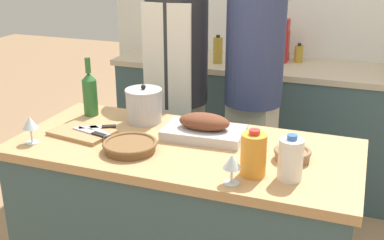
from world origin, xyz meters
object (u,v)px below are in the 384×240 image
(wine_bottle_green, at_px, (90,93))
(wine_glass_left, at_px, (30,124))
(milk_jug, at_px, (291,159))
(knife_chef, at_px, (105,135))
(mixing_bowl, at_px, (292,154))
(wine_glass_right, at_px, (232,163))
(roasting_pan, at_px, (204,128))
(stand_mixer, at_px, (277,43))
(cutting_board, at_px, (82,132))
(knife_bread, at_px, (99,127))
(person_cook_guest, at_px, (254,79))
(condiment_bottle_short, at_px, (218,50))
(condiment_bottle_extra, at_px, (299,54))
(juice_jug, at_px, (253,154))
(stock_pot, at_px, (144,105))
(person_cook_aproned, at_px, (177,81))
(wicker_basket, at_px, (130,146))
(knife_paring, at_px, (91,132))

(wine_bottle_green, bearing_deg, wine_glass_left, -96.86)
(milk_jug, distance_m, knife_chef, 0.84)
(mixing_bowl, xyz_separation_m, wine_glass_right, (-0.17, -0.28, 0.06))
(roasting_pan, height_order, stand_mixer, stand_mixer)
(cutting_board, height_order, knife_bread, knife_bread)
(knife_bread, bearing_deg, milk_jug, -10.56)
(roasting_pan, distance_m, knife_chef, 0.44)
(person_cook_guest, bearing_deg, condiment_bottle_short, 136.03)
(condiment_bottle_extra, bearing_deg, milk_jug, -82.27)
(cutting_board, height_order, milk_jug, milk_jug)
(knife_bread, bearing_deg, condiment_bottle_short, 84.73)
(knife_chef, bearing_deg, condiment_bottle_short, 87.96)
(juice_jug, distance_m, wine_bottle_green, 1.00)
(cutting_board, distance_m, stock_pot, 0.33)
(knife_chef, relative_size, person_cook_aproned, 0.13)
(juice_jug, xyz_separation_m, wine_glass_right, (-0.06, -0.10, -0.00))
(wicker_basket, xyz_separation_m, condiment_bottle_short, (-0.11, 1.57, 0.08))
(wine_glass_left, relative_size, person_cook_guest, 0.07)
(mixing_bowl, relative_size, milk_jug, 0.86)
(mixing_bowl, bearing_deg, juice_jug, -122.79)
(knife_chef, height_order, condiment_bottle_short, condiment_bottle_short)
(wine_glass_left, distance_m, person_cook_guest, 1.25)
(mixing_bowl, bearing_deg, wine_glass_left, -168.66)
(mixing_bowl, height_order, knife_bread, mixing_bowl)
(stand_mixer, distance_m, person_cook_guest, 0.86)
(roasting_pan, distance_m, cutting_board, 0.56)
(wicker_basket, distance_m, person_cook_guest, 0.98)
(roasting_pan, xyz_separation_m, condiment_bottle_short, (-0.35, 1.32, 0.06))
(juice_jug, distance_m, wine_glass_right, 0.11)
(wine_glass_left, distance_m, person_cook_aproned, 1.01)
(wine_glass_right, height_order, knife_paring, wine_glass_right)
(condiment_bottle_short, relative_size, person_cook_guest, 0.11)
(wine_glass_left, relative_size, person_cook_aproned, 0.07)
(knife_paring, xyz_separation_m, stand_mixer, (0.51, 1.70, 0.12))
(knife_chef, bearing_deg, mixing_bowl, 5.12)
(person_cook_guest, bearing_deg, person_cook_aproned, -162.25)
(wine_glass_right, distance_m, knife_paring, 0.76)
(knife_bread, bearing_deg, wicker_basket, -31.89)
(roasting_pan, bearing_deg, stand_mixer, 89.26)
(milk_jug, bearing_deg, stand_mixer, 102.76)
(stock_pot, xyz_separation_m, wine_bottle_green, (-0.30, -0.01, 0.03))
(juice_jug, relative_size, stand_mixer, 0.60)
(stock_pot, height_order, juice_jug, stock_pot)
(roasting_pan, distance_m, condiment_bottle_extra, 1.55)
(milk_jug, distance_m, stand_mixer, 1.85)
(knife_chef, bearing_deg, roasting_pan, 23.18)
(stock_pot, xyz_separation_m, knife_chef, (-0.06, -0.27, -0.06))
(wicker_basket, relative_size, milk_jug, 1.32)
(wine_glass_left, bearing_deg, stock_pot, 50.49)
(stock_pot, height_order, wine_bottle_green, wine_bottle_green)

